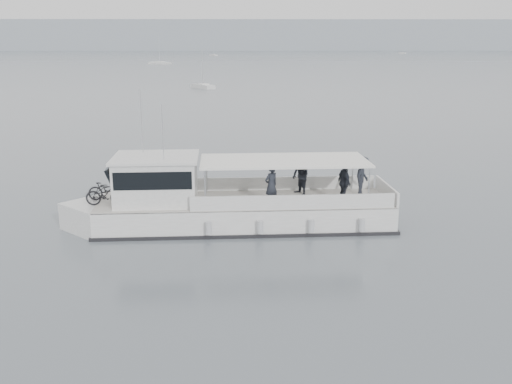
{
  "coord_description": "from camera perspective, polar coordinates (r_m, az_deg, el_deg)",
  "views": [
    {
      "loc": [
        -3.81,
        -23.87,
        8.24
      ],
      "look_at": [
        -3.42,
        1.25,
        1.6
      ],
      "focal_mm": 40.0,
      "sensor_mm": 36.0,
      "label": 1
    }
  ],
  "objects": [
    {
      "name": "tour_boat",
      "position": [
        26.11,
        -4.0,
        -1.23
      ],
      "size": [
        15.25,
        4.33,
        6.36
      ],
      "rotation": [
        0.0,
        0.0,
        0.05
      ],
      "color": "white",
      "rests_on": "ground"
    },
    {
      "name": "ground",
      "position": [
        25.54,
        7.76,
        -4.16
      ],
      "size": [
        1400.0,
        1400.0,
        0.0
      ],
      "primitive_type": "plane",
      "color": "#555E65",
      "rests_on": "ground"
    },
    {
      "name": "headland",
      "position": [
        583.91,
        -0.54,
        15.37
      ],
      "size": [
        1400.0,
        90.0,
        28.0
      ],
      "primitive_type": "cube",
      "color": "#939EA8",
      "rests_on": "ground"
    },
    {
      "name": "moored_fleet",
      "position": [
        237.24,
        7.84,
        12.77
      ],
      "size": [
        329.92,
        361.88,
        10.63
      ],
      "color": "white",
      "rests_on": "ground"
    }
  ]
}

